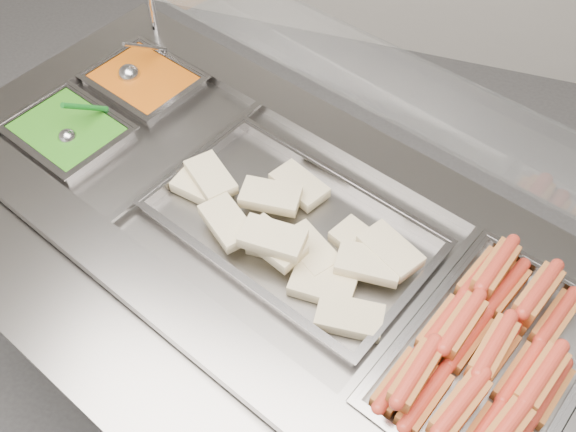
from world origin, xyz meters
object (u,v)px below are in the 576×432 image
(steam_counter, at_px, (276,304))
(sneeze_guard, at_px, (333,52))
(pan_wraps, at_px, (291,230))
(pan_hotdogs, at_px, (489,365))
(ladle, at_px, (130,73))
(serving_spoon, at_px, (71,132))

(steam_counter, bearing_deg, sneeze_guard, 68.54)
(pan_wraps, bearing_deg, sneeze_guard, 83.88)
(sneeze_guard, bearing_deg, pan_wraps, -96.12)
(sneeze_guard, bearing_deg, pan_hotdogs, -40.74)
(ladle, relative_size, serving_spoon, 1.09)
(ladle, bearing_deg, steam_counter, -32.26)
(steam_counter, bearing_deg, pan_hotdogs, -21.46)
(serving_spoon, bearing_deg, pan_wraps, -8.95)
(pan_hotdogs, height_order, pan_wraps, same)
(sneeze_guard, xyz_separation_m, pan_wraps, (-0.02, -0.23, -0.40))
(pan_wraps, distance_m, serving_spoon, 0.71)
(steam_counter, relative_size, pan_wraps, 2.64)
(pan_wraps, height_order, ladle, ladle)
(sneeze_guard, xyz_separation_m, pan_hotdogs, (0.51, -0.44, -0.42))
(ladle, distance_m, serving_spoon, 0.30)
(sneeze_guard, relative_size, pan_hotdogs, 2.58)
(pan_wraps, relative_size, ladle, 4.24)
(pan_hotdogs, bearing_deg, ladle, 152.84)
(pan_hotdogs, distance_m, ladle, 1.35)
(steam_counter, xyz_separation_m, pan_wraps, (0.06, -0.02, 0.43))
(steam_counter, distance_m, pan_hotdogs, 0.76)
(steam_counter, relative_size, sneeze_guard, 1.25)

